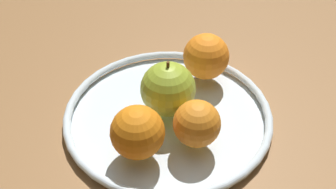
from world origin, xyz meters
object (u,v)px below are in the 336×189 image
object	(u,v)px
orange_back_left	(206,56)
orange_center	(197,124)
apple	(168,88)
orange_back_right	(138,132)
fruit_bowl	(168,114)

from	to	relation	value
orange_back_left	orange_center	size ratio (longest dim) A/B	1.15
apple	orange_back_left	xyz separation A→B (cm)	(8.76, -5.38, -0.31)
orange_back_right	orange_center	size ratio (longest dim) A/B	1.11
apple	orange_back_right	size ratio (longest dim) A/B	1.23
orange_back_right	orange_center	world-z (taller)	orange_back_right
apple	orange_center	size ratio (longest dim) A/B	1.37
fruit_bowl	orange_center	xyz separation A→B (cm)	(-5.84, -4.40, 4.13)
fruit_bowl	apple	world-z (taller)	apple
apple	orange_back_left	world-z (taller)	apple
apple	orange_back_left	bearing A→B (deg)	-31.55
fruit_bowl	orange_center	bearing A→B (deg)	-142.96
orange_back_right	orange_center	xyz separation A→B (cm)	(2.64, -7.58, -0.36)
fruit_bowl	orange_center	world-z (taller)	orange_center
fruit_bowl	orange_back_left	size ratio (longest dim) A/B	4.22
orange_back_right	orange_back_left	xyz separation A→B (cm)	(17.48, -8.49, 0.12)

